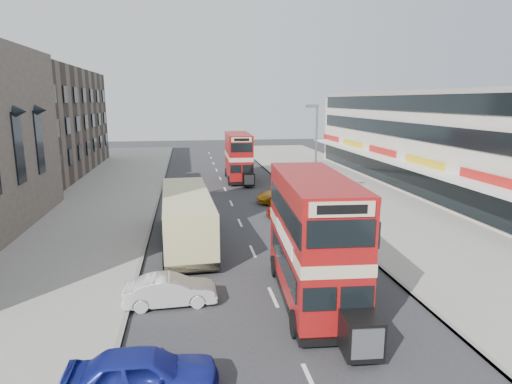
{
  "coord_description": "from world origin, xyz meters",
  "views": [
    {
      "loc": [
        -3.51,
        -15.4,
        8.42
      ],
      "look_at": [
        -0.22,
        5.42,
        4.0
      ],
      "focal_mm": 30.68,
      "sensor_mm": 36.0,
      "label": 1
    }
  ],
  "objects_px": {
    "bus_main": "(313,239)",
    "street_lamp": "(315,147)",
    "cyclist": "(294,201)",
    "car_right_b": "(285,195)",
    "car_left_front": "(170,290)",
    "bus_second": "(238,157)",
    "pedestrian_far": "(304,170)",
    "coach": "(187,216)",
    "car_right_a": "(298,207)",
    "car_left_near": "(143,374)",
    "pedestrian_near": "(347,205)"
  },
  "relations": [
    {
      "from": "bus_second",
      "to": "pedestrian_far",
      "type": "xyz_separation_m",
      "value": [
        7.03,
        -0.8,
        -1.52
      ]
    },
    {
      "from": "bus_second",
      "to": "car_left_front",
      "type": "distance_m",
      "value": 29.47
    },
    {
      "from": "car_right_a",
      "to": "car_right_b",
      "type": "xyz_separation_m",
      "value": [
        0.07,
        4.38,
        -0.01
      ]
    },
    {
      "from": "pedestrian_near",
      "to": "cyclist",
      "type": "distance_m",
      "value": 4.62
    },
    {
      "from": "coach",
      "to": "car_right_b",
      "type": "bearing_deg",
      "value": 46.4
    },
    {
      "from": "car_left_front",
      "to": "bus_second",
      "type": "bearing_deg",
      "value": -14.38
    },
    {
      "from": "car_right_b",
      "to": "street_lamp",
      "type": "bearing_deg",
      "value": 54.17
    },
    {
      "from": "bus_second",
      "to": "cyclist",
      "type": "relative_size",
      "value": 4.69
    },
    {
      "from": "cyclist",
      "to": "coach",
      "type": "bearing_deg",
      "value": -138.45
    },
    {
      "from": "bus_second",
      "to": "coach",
      "type": "xyz_separation_m",
      "value": [
        -5.54,
        -20.57,
        -0.88
      ]
    },
    {
      "from": "bus_main",
      "to": "street_lamp",
      "type": "bearing_deg",
      "value": -102.66
    },
    {
      "from": "car_left_front",
      "to": "pedestrian_near",
      "type": "height_order",
      "value": "pedestrian_near"
    },
    {
      "from": "street_lamp",
      "to": "cyclist",
      "type": "bearing_deg",
      "value": -159.26
    },
    {
      "from": "pedestrian_near",
      "to": "cyclist",
      "type": "xyz_separation_m",
      "value": [
        -3.1,
        3.4,
        -0.41
      ]
    },
    {
      "from": "car_right_a",
      "to": "pedestrian_far",
      "type": "xyz_separation_m",
      "value": [
        4.5,
        14.83,
        0.35
      ]
    },
    {
      "from": "street_lamp",
      "to": "car_right_b",
      "type": "relative_size",
      "value": 1.68
    },
    {
      "from": "pedestrian_far",
      "to": "car_left_front",
      "type": "bearing_deg",
      "value": -120.7
    },
    {
      "from": "bus_main",
      "to": "bus_second",
      "type": "bearing_deg",
      "value": -86.57
    },
    {
      "from": "coach",
      "to": "car_left_near",
      "type": "distance_m",
      "value": 14.09
    },
    {
      "from": "car_right_a",
      "to": "pedestrian_near",
      "type": "bearing_deg",
      "value": 65.86
    },
    {
      "from": "car_right_a",
      "to": "cyclist",
      "type": "bearing_deg",
      "value": 168.8
    },
    {
      "from": "car_left_front",
      "to": "pedestrian_far",
      "type": "height_order",
      "value": "pedestrian_far"
    },
    {
      "from": "car_right_a",
      "to": "car_right_b",
      "type": "bearing_deg",
      "value": 174.48
    },
    {
      "from": "street_lamp",
      "to": "car_left_front",
      "type": "distance_m",
      "value": 19.81
    },
    {
      "from": "pedestrian_near",
      "to": "pedestrian_far",
      "type": "relative_size",
      "value": 1.01
    },
    {
      "from": "car_right_a",
      "to": "bus_main",
      "type": "bearing_deg",
      "value": -16.31
    },
    {
      "from": "pedestrian_near",
      "to": "cyclist",
      "type": "height_order",
      "value": "pedestrian_near"
    },
    {
      "from": "bus_second",
      "to": "pedestrian_far",
      "type": "height_order",
      "value": "bus_second"
    },
    {
      "from": "coach",
      "to": "car_left_near",
      "type": "relative_size",
      "value": 2.49
    },
    {
      "from": "bus_main",
      "to": "car_left_front",
      "type": "relative_size",
      "value": 2.49
    },
    {
      "from": "car_left_near",
      "to": "pedestrian_far",
      "type": "bearing_deg",
      "value": -21.92
    },
    {
      "from": "coach",
      "to": "car_right_a",
      "type": "distance_m",
      "value": 9.52
    },
    {
      "from": "cyclist",
      "to": "pedestrian_near",
      "type": "bearing_deg",
      "value": -46.75
    },
    {
      "from": "car_left_near",
      "to": "pedestrian_far",
      "type": "xyz_separation_m",
      "value": [
        13.89,
        33.76,
        0.29
      ]
    },
    {
      "from": "car_left_near",
      "to": "car_right_b",
      "type": "bearing_deg",
      "value": -21.66
    },
    {
      "from": "cyclist",
      "to": "street_lamp",
      "type": "bearing_deg",
      "value": 21.7
    },
    {
      "from": "car_right_a",
      "to": "pedestrian_far",
      "type": "height_order",
      "value": "pedestrian_far"
    },
    {
      "from": "bus_main",
      "to": "car_right_b",
      "type": "distance_m",
      "value": 18.25
    },
    {
      "from": "street_lamp",
      "to": "pedestrian_far",
      "type": "bearing_deg",
      "value": 78.63
    },
    {
      "from": "bus_main",
      "to": "car_right_b",
      "type": "xyz_separation_m",
      "value": [
        2.89,
        17.9,
        -2.07
      ]
    },
    {
      "from": "coach",
      "to": "car_left_near",
      "type": "xyz_separation_m",
      "value": [
        -1.32,
        -14.0,
        -0.94
      ]
    },
    {
      "from": "coach",
      "to": "car_left_front",
      "type": "relative_size",
      "value": 2.81
    },
    {
      "from": "cyclist",
      "to": "car_right_b",
      "type": "bearing_deg",
      "value": 95.8
    },
    {
      "from": "car_left_front",
      "to": "cyclist",
      "type": "distance_m",
      "value": 17.8
    },
    {
      "from": "cyclist",
      "to": "bus_main",
      "type": "bearing_deg",
      "value": -100.08
    },
    {
      "from": "car_right_b",
      "to": "cyclist",
      "type": "relative_size",
      "value": 2.56
    },
    {
      "from": "street_lamp",
      "to": "pedestrian_near",
      "type": "xyz_separation_m",
      "value": [
        1.26,
        -4.1,
        -3.74
      ]
    },
    {
      "from": "street_lamp",
      "to": "car_left_near",
      "type": "relative_size",
      "value": 1.87
    },
    {
      "from": "pedestrian_far",
      "to": "car_right_a",
      "type": "bearing_deg",
      "value": -112.06
    },
    {
      "from": "car_left_near",
      "to": "pedestrian_far",
      "type": "height_order",
      "value": "pedestrian_far"
    }
  ]
}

